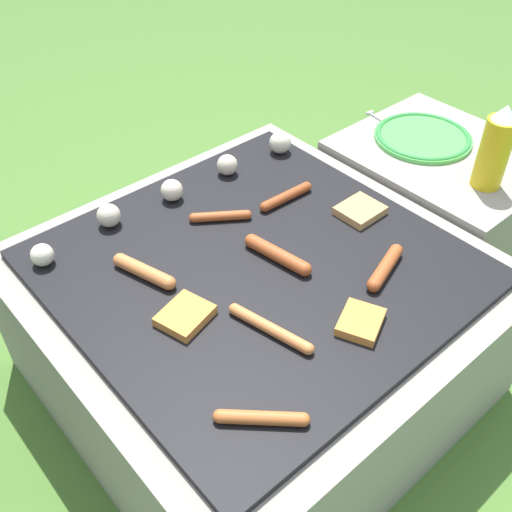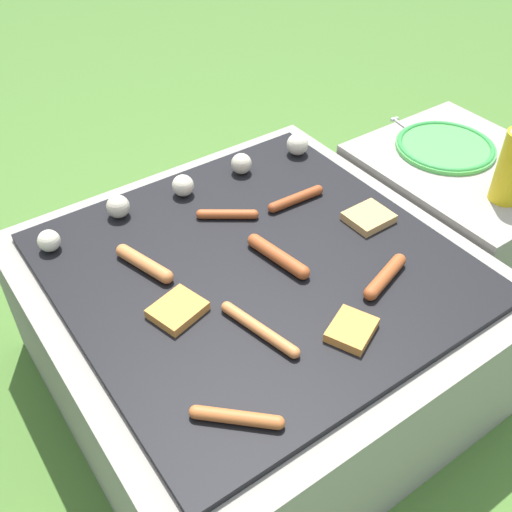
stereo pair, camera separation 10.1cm
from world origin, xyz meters
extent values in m
plane|color=#47702D|center=(0.00, 0.00, 0.00)|extent=(14.00, 14.00, 0.00)
cube|color=gray|center=(0.00, 0.00, 0.19)|extent=(0.93, 0.93, 0.38)
cube|color=black|center=(0.00, 0.00, 0.39)|extent=(0.82, 0.82, 0.02)
cube|color=gray|center=(0.71, 0.00, 0.20)|extent=(0.46, 0.55, 0.40)
cylinder|color=#A34C23|center=(0.04, -0.02, 0.42)|extent=(0.05, 0.15, 0.03)
sphere|color=#A34C23|center=(0.03, 0.05, 0.42)|extent=(0.03, 0.03, 0.03)
sphere|color=#A34C23|center=(0.05, -0.10, 0.42)|extent=(0.03, 0.03, 0.03)
cylinder|color=#C6753D|center=(-0.11, -0.17, 0.41)|extent=(0.06, 0.17, 0.02)
sphere|color=#C6753D|center=(-0.13, -0.09, 0.41)|extent=(0.02, 0.02, 0.02)
sphere|color=#C6753D|center=(-0.09, -0.26, 0.41)|extent=(0.02, 0.02, 0.02)
cylinder|color=#B7602D|center=(-0.26, -0.31, 0.41)|extent=(0.12, 0.11, 0.02)
sphere|color=#B7602D|center=(-0.21, -0.36, 0.41)|extent=(0.02, 0.02, 0.02)
sphere|color=#B7602D|center=(-0.31, -0.26, 0.41)|extent=(0.02, 0.02, 0.02)
cylinder|color=#93421E|center=(0.21, 0.13, 0.41)|extent=(0.14, 0.03, 0.03)
sphere|color=#93421E|center=(0.14, 0.13, 0.41)|extent=(0.03, 0.03, 0.03)
sphere|color=#93421E|center=(0.28, 0.12, 0.41)|extent=(0.03, 0.03, 0.03)
cylinder|color=#C6753D|center=(-0.21, 0.12, 0.42)|extent=(0.07, 0.14, 0.03)
sphere|color=#C6753D|center=(-0.23, 0.19, 0.42)|extent=(0.03, 0.03, 0.03)
sphere|color=#C6753D|center=(-0.19, 0.06, 0.42)|extent=(0.03, 0.03, 0.03)
cylinder|color=#A34C23|center=(0.04, 0.17, 0.41)|extent=(0.12, 0.09, 0.02)
sphere|color=#A34C23|center=(-0.01, 0.21, 0.41)|extent=(0.02, 0.02, 0.02)
sphere|color=#A34C23|center=(0.09, 0.13, 0.41)|extent=(0.02, 0.02, 0.02)
cylinder|color=#A34C23|center=(0.19, -0.21, 0.42)|extent=(0.13, 0.07, 0.03)
sphere|color=#A34C23|center=(0.25, -0.19, 0.42)|extent=(0.03, 0.03, 0.03)
sphere|color=#A34C23|center=(0.13, -0.23, 0.42)|extent=(0.03, 0.03, 0.03)
cube|color=#D18438|center=(0.03, -0.27, 0.41)|extent=(0.12, 0.11, 0.02)
cube|color=#D18438|center=(-0.22, -0.03, 0.41)|extent=(0.12, 0.11, 0.02)
cube|color=tan|center=(0.31, -0.03, 0.41)|extent=(0.10, 0.09, 0.02)
sphere|color=beige|center=(-0.35, 0.30, 0.43)|extent=(0.05, 0.05, 0.05)
sphere|color=beige|center=(-0.17, 0.33, 0.43)|extent=(0.06, 0.06, 0.06)
sphere|color=beige|center=(0.00, 0.32, 0.43)|extent=(0.05, 0.05, 0.05)
sphere|color=beige|center=(0.18, 0.31, 0.43)|extent=(0.05, 0.05, 0.05)
sphere|color=beige|center=(0.35, 0.30, 0.43)|extent=(0.06, 0.06, 0.06)
cylinder|color=#4CB24C|center=(0.71, 0.08, 0.41)|extent=(0.27, 0.27, 0.01)
torus|color=#338C3F|center=(0.71, 0.08, 0.41)|extent=(0.27, 0.27, 0.01)
cylinder|color=gold|center=(0.64, -0.16, 0.49)|extent=(0.08, 0.08, 0.18)
cone|color=white|center=(0.64, -0.16, 0.61)|extent=(0.06, 0.06, 0.04)
cylinder|color=silver|center=(0.69, 0.20, 0.41)|extent=(0.03, 0.18, 0.01)
cube|color=silver|center=(0.71, 0.28, 0.41)|extent=(0.02, 0.01, 0.01)
camera|label=1|loc=(-0.64, -0.74, 1.28)|focal=42.00mm
camera|label=2|loc=(-0.56, -0.80, 1.28)|focal=42.00mm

